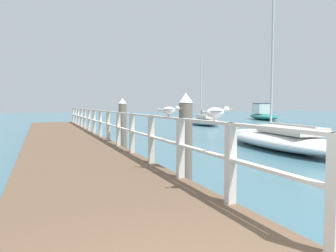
% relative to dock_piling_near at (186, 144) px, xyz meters
% --- Properties ---
extents(pier_deck, '(3.01, 24.66, 0.54)m').
position_rel_dock_piling_near_xyz_m(pier_deck, '(-1.81, 7.65, -0.80)').
color(pier_deck, brown).
rests_on(pier_deck, ground_plane).
extents(pier_railing, '(0.12, 23.18, 1.10)m').
position_rel_dock_piling_near_xyz_m(pier_railing, '(-0.38, 7.65, 0.15)').
color(pier_railing, beige).
rests_on(pier_railing, pier_deck).
extents(dock_piling_near, '(0.29, 0.29, 2.13)m').
position_rel_dock_piling_near_xyz_m(dock_piling_near, '(0.00, 0.00, 0.00)').
color(dock_piling_near, '#6B6056').
rests_on(dock_piling_near, ground_plane).
extents(dock_piling_far, '(0.29, 0.29, 2.13)m').
position_rel_dock_piling_near_xyz_m(dock_piling_far, '(0.00, 5.29, 0.00)').
color(dock_piling_far, '#6B6056').
rests_on(dock_piling_far, ground_plane).
extents(seagull_foreground, '(0.48, 0.21, 0.21)m').
position_rel_dock_piling_near_xyz_m(seagull_foreground, '(-0.37, -1.82, 0.71)').
color(seagull_foreground, white).
rests_on(seagull_foreground, pier_railing).
extents(seagull_background, '(0.41, 0.31, 0.21)m').
position_rel_dock_piling_near_xyz_m(seagull_background, '(-0.37, -0.03, 0.71)').
color(seagull_background, white).
rests_on(seagull_background, pier_railing).
extents(boat_0, '(3.43, 8.50, 11.33)m').
position_rel_dock_piling_near_xyz_m(boat_0, '(6.72, 5.03, -0.63)').
color(boat_0, white).
rests_on(boat_0, ground_plane).
extents(boat_2, '(4.90, 8.22, 2.11)m').
position_rel_dock_piling_near_xyz_m(boat_2, '(23.44, 26.98, -0.37)').
color(boat_2, '#197266').
rests_on(boat_2, ground_plane).
extents(boat_4, '(2.03, 5.64, 6.35)m').
position_rel_dock_piling_near_xyz_m(boat_4, '(11.13, 19.98, -0.68)').
color(boat_4, white).
rests_on(boat_4, ground_plane).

